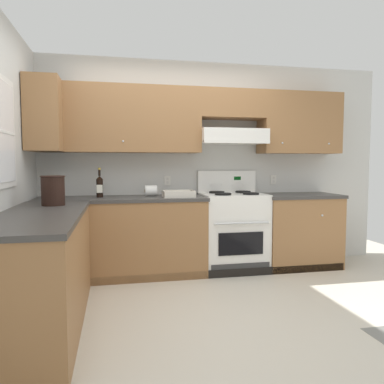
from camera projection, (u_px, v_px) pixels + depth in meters
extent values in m
plane|color=beige|center=(196.00, 314.00, 3.21)|extent=(7.04, 7.04, 0.00)
cube|color=silver|center=(205.00, 165.00, 4.79)|extent=(4.68, 0.12, 2.55)
cube|color=olive|center=(122.00, 119.00, 4.31)|extent=(1.81, 0.34, 0.76)
cube|color=olive|center=(299.00, 123.00, 4.75)|extent=(1.02, 0.34, 0.76)
cube|color=olive|center=(231.00, 104.00, 4.56)|extent=(0.80, 0.34, 0.34)
cube|color=white|center=(232.00, 137.00, 4.55)|extent=(0.80, 0.46, 0.17)
cube|color=white|center=(237.00, 142.00, 4.34)|extent=(0.80, 0.03, 0.04)
sphere|color=silver|center=(123.00, 141.00, 4.15)|extent=(0.02, 0.02, 0.02)
sphere|color=silver|center=(282.00, 143.00, 4.53)|extent=(0.02, 0.02, 0.02)
sphere|color=silver|center=(329.00, 144.00, 4.66)|extent=(0.02, 0.02, 0.02)
cube|color=silver|center=(167.00, 181.00, 4.64)|extent=(0.08, 0.01, 0.12)
cube|color=silver|center=(167.00, 179.00, 4.63)|extent=(0.03, 0.00, 0.03)
cube|color=silver|center=(168.00, 182.00, 4.64)|extent=(0.03, 0.00, 0.03)
cube|color=silver|center=(273.00, 180.00, 4.92)|extent=(0.08, 0.01, 0.12)
cube|color=silver|center=(274.00, 178.00, 4.91)|extent=(0.03, 0.00, 0.03)
cube|color=silver|center=(274.00, 181.00, 4.92)|extent=(0.03, 0.00, 0.03)
cube|color=olive|center=(46.00, 116.00, 3.97)|extent=(0.34, 0.64, 0.76)
cube|color=olive|center=(123.00, 238.00, 4.28)|extent=(1.87, 0.61, 0.87)
cube|color=#3D3A38|center=(122.00, 199.00, 4.24)|extent=(1.90, 0.63, 0.04)
cube|color=olive|center=(298.00, 232.00, 4.71)|extent=(0.94, 0.61, 0.87)
cube|color=#3D3A38|center=(299.00, 196.00, 4.68)|extent=(0.96, 0.63, 0.04)
cube|color=black|center=(201.00, 274.00, 4.21)|extent=(3.54, 0.06, 0.09)
sphere|color=silver|center=(86.00, 223.00, 3.88)|extent=(0.03, 0.03, 0.03)
sphere|color=silver|center=(322.00, 215.00, 4.41)|extent=(0.03, 0.03, 0.03)
cube|color=olive|center=(41.00, 273.00, 2.93)|extent=(0.61, 1.89, 0.87)
cube|color=#3D3A38|center=(40.00, 215.00, 2.89)|extent=(0.63, 1.91, 0.04)
cube|color=black|center=(79.00, 319.00, 3.01)|extent=(0.06, 1.85, 0.09)
cube|color=white|center=(233.00, 233.00, 4.55)|extent=(0.76, 0.58, 0.91)
cube|color=black|center=(241.00, 244.00, 4.26)|extent=(0.53, 0.01, 0.26)
cylinder|color=silver|center=(242.00, 223.00, 4.22)|extent=(0.65, 0.02, 0.02)
cube|color=#333333|center=(241.00, 268.00, 4.29)|extent=(0.70, 0.01, 0.11)
cube|color=white|center=(233.00, 195.00, 4.51)|extent=(0.76, 0.58, 0.02)
cube|color=white|center=(227.00, 182.00, 4.77)|extent=(0.76, 0.04, 0.29)
cube|color=#053F0C|center=(237.00, 178.00, 4.77)|extent=(0.09, 0.01, 0.04)
cylinder|color=black|center=(223.00, 194.00, 4.34)|extent=(0.19, 0.19, 0.02)
cylinder|color=black|center=(223.00, 195.00, 4.34)|extent=(0.07, 0.07, 0.01)
cylinder|color=black|center=(251.00, 194.00, 4.41)|extent=(0.19, 0.19, 0.02)
cylinder|color=black|center=(251.00, 194.00, 4.41)|extent=(0.07, 0.07, 0.01)
cylinder|color=black|center=(217.00, 192.00, 4.61)|extent=(0.19, 0.19, 0.02)
cylinder|color=black|center=(217.00, 193.00, 4.61)|extent=(0.07, 0.07, 0.01)
cylinder|color=black|center=(243.00, 192.00, 4.68)|extent=(0.19, 0.19, 0.02)
cylinder|color=black|center=(243.00, 192.00, 4.68)|extent=(0.07, 0.07, 0.01)
cylinder|color=white|center=(211.00, 184.00, 4.71)|extent=(0.04, 0.02, 0.04)
cylinder|color=white|center=(222.00, 184.00, 4.74)|extent=(0.04, 0.02, 0.04)
cylinder|color=white|center=(233.00, 184.00, 4.76)|extent=(0.04, 0.02, 0.04)
cylinder|color=white|center=(243.00, 184.00, 4.79)|extent=(0.04, 0.02, 0.04)
cylinder|color=black|center=(100.00, 188.00, 4.24)|extent=(0.08, 0.08, 0.21)
cone|color=black|center=(99.00, 178.00, 4.23)|extent=(0.08, 0.08, 0.04)
cylinder|color=black|center=(99.00, 172.00, 4.22)|extent=(0.03, 0.03, 0.09)
cylinder|color=gold|center=(99.00, 169.00, 4.22)|extent=(0.03, 0.03, 0.02)
cube|color=silver|center=(100.00, 189.00, 4.20)|extent=(0.07, 0.00, 0.09)
cube|color=beige|center=(179.00, 196.00, 4.28)|extent=(0.28, 0.21, 0.02)
cube|color=beige|center=(180.00, 195.00, 4.15)|extent=(0.35, 0.01, 0.08)
cube|color=beige|center=(177.00, 193.00, 4.39)|extent=(0.35, 0.01, 0.08)
cube|color=beige|center=(164.00, 194.00, 4.24)|extent=(0.01, 0.23, 0.08)
cube|color=beige|center=(193.00, 194.00, 4.31)|extent=(0.01, 0.23, 0.08)
cylinder|color=black|center=(53.00, 191.00, 3.41)|extent=(0.21, 0.21, 0.27)
torus|color=black|center=(53.00, 176.00, 3.40)|extent=(0.22, 0.22, 0.01)
cylinder|color=white|center=(151.00, 191.00, 4.40)|extent=(0.14, 0.13, 0.13)
cylinder|color=#9E7A51|center=(145.00, 191.00, 4.39)|extent=(0.01, 0.04, 0.04)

